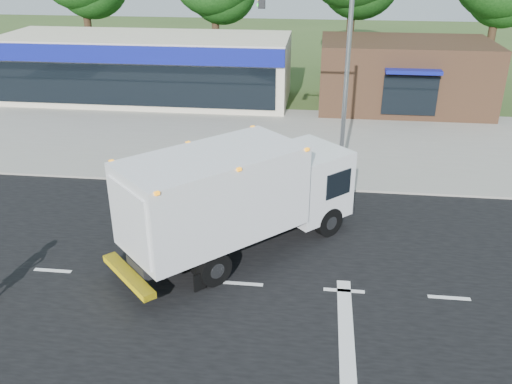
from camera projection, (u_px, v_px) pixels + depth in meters
The scene contains 9 objects.
ground at pixel (243, 284), 16.24m from camera, with size 120.00×120.00×0.00m, color #385123.
road_asphalt at pixel (243, 284), 16.24m from camera, with size 60.00×14.00×0.02m, color black.
sidewalk at pixel (269, 175), 23.59m from camera, with size 60.00×2.40×0.12m, color gray.
parking_apron at pixel (280, 133), 28.83m from camera, with size 60.00×9.00×0.02m, color gray.
lane_markings at pixel (285, 315), 14.87m from camera, with size 55.20×7.00×0.01m.
ems_box_truck at pixel (237, 193), 17.09m from camera, with size 7.65×7.58×3.65m.
retail_strip_mall at pixel (146, 68), 34.28m from camera, with size 18.00×6.20×4.00m.
brown_storefront at pixel (404, 74), 32.62m from camera, with size 10.00×6.70×4.00m.
traffic_signal_pole at pixel (330, 68), 20.74m from camera, with size 3.51×0.25×8.00m.
Camera 1 is at (1.98, -13.40, 9.38)m, focal length 38.00 mm.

